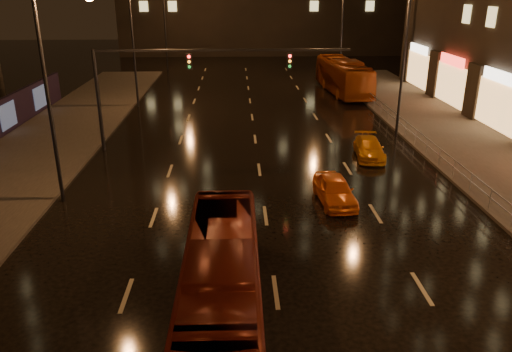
# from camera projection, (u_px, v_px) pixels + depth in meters

# --- Properties ---
(ground) EXTENTS (140.00, 140.00, 0.00)m
(ground) POSITION_uv_depth(u_px,v_px,m) (256.00, 148.00, 31.75)
(ground) COLOR black
(ground) RESTS_ON ground
(sidewalk_left) EXTENTS (7.00, 70.00, 0.15)m
(sidewalk_left) POSITION_uv_depth(u_px,v_px,m) (7.00, 178.00, 26.55)
(sidewalk_left) COLOR #38332D
(sidewalk_left) RESTS_ON ground
(sidewalk_right) EXTENTS (7.00, 70.00, 0.15)m
(sidewalk_right) POSITION_uv_depth(u_px,v_px,m) (504.00, 171.00, 27.56)
(sidewalk_right) COLOR #38332D
(sidewalk_right) RESTS_ON ground
(traffic_signal) EXTENTS (15.31, 0.32, 6.20)m
(traffic_signal) POSITION_uv_depth(u_px,v_px,m) (172.00, 74.00, 29.87)
(traffic_signal) COLOR black
(traffic_signal) RESTS_ON ground
(railing_right) EXTENTS (0.05, 56.00, 1.00)m
(railing_right) POSITION_uv_depth(u_px,v_px,m) (427.00, 142.00, 29.95)
(railing_right) COLOR #99999E
(railing_right) RESTS_ON sidewalk_right
(bus_red) EXTENTS (2.28, 9.50, 2.64)m
(bus_red) POSITION_uv_depth(u_px,v_px,m) (222.00, 281.00, 15.04)
(bus_red) COLOR #60170D
(bus_red) RESTS_ON ground
(bus_curb) EXTENTS (3.48, 11.67, 3.21)m
(bus_curb) POSITION_uv_depth(u_px,v_px,m) (343.00, 76.00, 47.58)
(bus_curb) COLOR #8A370D
(bus_curb) RESTS_ON ground
(taxi_near) EXTENTS (1.80, 3.90, 1.30)m
(taxi_near) POSITION_uv_depth(u_px,v_px,m) (335.00, 190.00, 23.54)
(taxi_near) COLOR orange
(taxi_near) RESTS_ON ground
(taxi_far) EXTENTS (1.98, 4.04, 1.13)m
(taxi_far) POSITION_uv_depth(u_px,v_px,m) (369.00, 148.00, 29.85)
(taxi_far) COLOR orange
(taxi_far) RESTS_ON ground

